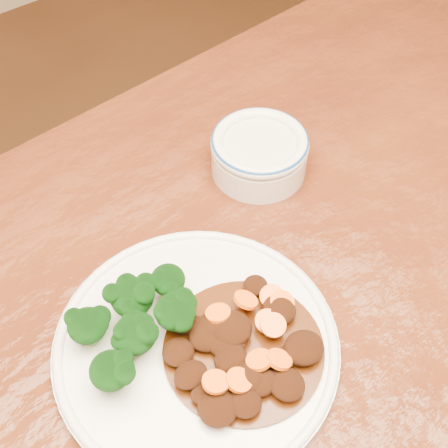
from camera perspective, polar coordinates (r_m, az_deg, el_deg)
dining_table at (r=0.73m, az=2.68°, el=-15.84°), size 1.55×0.99×0.75m
dinner_plate at (r=0.65m, az=-2.54°, el=-11.00°), size 0.29×0.29×0.02m
broccoli_florets at (r=0.64m, az=-8.14°, el=-8.70°), size 0.14×0.10×0.05m
mince_stew at (r=0.63m, az=1.35°, el=-11.41°), size 0.16×0.16×0.03m
dip_bowl at (r=0.80m, az=3.25°, el=6.57°), size 0.12×0.12×0.06m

